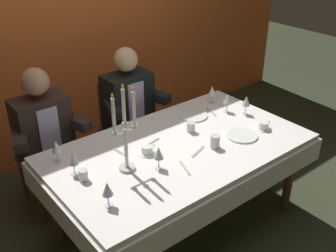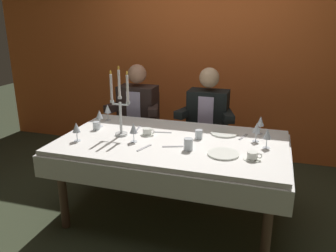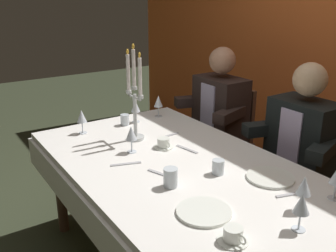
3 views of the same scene
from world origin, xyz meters
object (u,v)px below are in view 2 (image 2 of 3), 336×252
dining_table (172,153)px  wine_glass_5 (260,122)px  water_tumbler_1 (96,126)px  wine_glass_3 (267,134)px  candelabra (120,107)px  wine_glass_0 (76,128)px  dinner_plate_1 (224,133)px  water_tumbler_0 (199,134)px  water_tumbler_2 (188,144)px  wine_glass_2 (257,128)px  dinner_plate_0 (223,154)px  wine_glass_6 (134,129)px  seated_diner_1 (208,114)px  wine_glass_1 (108,109)px  coffee_cup_1 (147,132)px  seated_diner_0 (138,109)px  coffee_cup_0 (252,156)px  wine_glass_4 (99,115)px

dining_table → wine_glass_5: 0.83m
water_tumbler_1 → wine_glass_3: bearing=-0.3°
candelabra → water_tumbler_1: bearing=166.2°
wine_glass_0 → water_tumbler_1: 0.32m
dinner_plate_1 → water_tumbler_0: bearing=-135.8°
wine_glass_5 → water_tumbler_2: 0.77m
wine_glass_2 → dinner_plate_1: bearing=157.8°
dinner_plate_0 → water_tumbler_0: size_ratio=3.10×
water_tumbler_1 → water_tumbler_0: bearing=2.9°
wine_glass_6 → water_tumbler_0: bearing=25.7°
seated_diner_1 → wine_glass_0: bearing=-128.1°
candelabra → wine_glass_1: candelabra is taller
dinner_plate_0 → wine_glass_1: wine_glass_1 is taller
coffee_cup_1 → wine_glass_3: bearing=-0.7°
dinner_plate_1 → wine_glass_1: 1.19m
wine_glass_5 → wine_glass_6: same height
wine_glass_1 → coffee_cup_1: 0.62m
seated_diner_0 → water_tumbler_2: bearing=-51.3°
dinner_plate_1 → coffee_cup_0: (0.28, -0.52, 0.02)m
dining_table → water_tumbler_2: bearing=-44.0°
dining_table → wine_glass_1: bearing=155.3°
dinner_plate_1 → seated_diner_0: size_ratio=0.20×
wine_glass_1 → wine_glass_6: (0.49, -0.50, 0.00)m
dinner_plate_1 → water_tumbler_2: bearing=-114.4°
wine_glass_5 → dinner_plate_0: bearing=-112.4°
wine_glass_2 → water_tumbler_0: bearing=-171.3°
candelabra → wine_glass_1: (-0.32, 0.37, -0.14)m
wine_glass_0 → wine_glass_5: same height
wine_glass_1 → dining_table: bearing=-24.7°
dining_table → water_tumbler_1: water_tumbler_1 is taller
wine_glass_4 → wine_glass_5: bearing=8.9°
wine_glass_3 → seated_diner_0: 1.67m
wine_glass_5 → water_tumbler_0: bearing=-150.6°
wine_glass_1 → water_tumbler_1: (0.03, -0.30, -0.08)m
candelabra → wine_glass_3: size_ratio=3.72×
wine_glass_3 → coffee_cup_0: size_ratio=1.24×
candelabra → seated_diner_1: size_ratio=0.49×
wine_glass_3 → wine_glass_6: 1.08m
wine_glass_1 → wine_glass_0: bearing=-87.7°
wine_glass_6 → coffee_cup_1: bearing=76.7°
dining_table → water_tumbler_2: 0.31m
wine_glass_4 → seated_diner_1: (0.90, 0.73, -0.12)m
wine_glass_1 → wine_glass_4: (0.02, -0.21, -0.00)m
wine_glass_3 → coffee_cup_1: size_ratio=1.24×
dinner_plate_1 → coffee_cup_0: 0.59m
wine_glass_0 → wine_glass_6: 0.48m
wine_glass_4 → water_tumbler_1: wine_glass_4 is taller
dining_table → seated_diner_1: seated_diner_1 is taller
wine_glass_4 → wine_glass_3: bearing=-3.9°
candelabra → water_tumbler_1: size_ratio=7.90×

